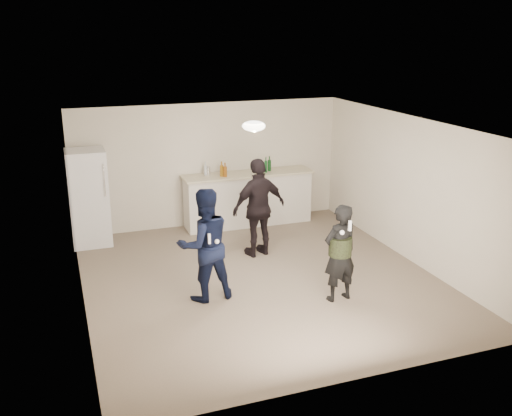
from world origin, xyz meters
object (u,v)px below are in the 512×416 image
object	(u,v)px
shaker	(208,171)
woman	(340,253)
fridge	(89,198)
man	(205,245)
counter	(248,200)
spectator	(259,208)

from	to	relation	value
shaker	woman	bearing A→B (deg)	-76.30
fridge	woman	bearing A→B (deg)	-48.16
shaker	woman	world-z (taller)	woman
fridge	man	world-z (taller)	fridge
fridge	man	bearing A→B (deg)	-64.20
counter	spectator	size ratio (longest dim) A/B	1.47
counter	man	size ratio (longest dim) A/B	1.52
man	spectator	bearing A→B (deg)	-140.21
shaker	spectator	world-z (taller)	spectator
man	fridge	bearing A→B (deg)	-69.82
fridge	shaker	world-z (taller)	fridge
fridge	shaker	size ratio (longest dim) A/B	10.59
counter	woman	world-z (taller)	woman
counter	fridge	world-z (taller)	fridge
counter	shaker	distance (m)	1.04
shaker	spectator	bearing A→B (deg)	-76.33
fridge	woman	distance (m)	4.93
woman	fridge	bearing A→B (deg)	-56.11
woman	counter	bearing A→B (deg)	-95.77
shaker	man	distance (m)	3.30
man	woman	size ratio (longest dim) A/B	1.15
counter	woman	distance (m)	3.75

